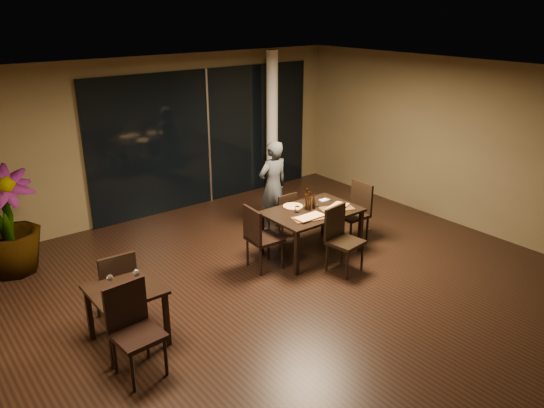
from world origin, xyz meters
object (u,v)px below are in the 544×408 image
at_px(side_table, 125,297).
at_px(chair_main_near, 341,235).
at_px(chair_side_near, 133,325).
at_px(bottle_b, 314,202).
at_px(chair_main_left, 260,235).
at_px(bottle_a, 309,201).
at_px(main_table, 312,215).
at_px(potted_plant, 7,222).
at_px(chair_side_far, 116,284).
at_px(bottle_c, 307,199).
at_px(chair_main_far, 284,213).
at_px(diner, 273,186).
at_px(chair_main_right, 356,209).

xyz_separation_m(side_table, chair_main_near, (3.36, -0.20, -0.06)).
xyz_separation_m(chair_side_near, bottle_b, (3.63, 1.09, 0.28)).
xyz_separation_m(chair_main_left, bottle_a, (0.98, -0.02, 0.33)).
distance_m(chair_side_near, bottle_b, 3.80).
height_order(side_table, bottle_b, bottle_b).
bearing_deg(main_table, bottle_b, 30.23).
height_order(potted_plant, bottle_a, potted_plant).
bearing_deg(chair_side_far, bottle_b, -175.37).
bearing_deg(chair_main_near, bottle_c, 81.27).
bearing_deg(potted_plant, chair_side_far, -72.79).
xyz_separation_m(side_table, chair_main_far, (3.41, 1.23, -0.15)).
distance_m(main_table, chair_main_left, 1.02).
height_order(chair_side_far, diner, diner).
relative_size(main_table, potted_plant, 0.91).
bearing_deg(main_table, chair_main_right, -5.45).
relative_size(chair_main_near, potted_plant, 0.62).
distance_m(side_table, chair_main_right, 4.35).
bearing_deg(chair_side_near, side_table, 70.13).
bearing_deg(main_table, diner, 84.95).
relative_size(side_table, chair_side_near, 0.75).
xyz_separation_m(side_table, diner, (3.50, 1.66, 0.20)).
xyz_separation_m(main_table, chair_side_far, (-3.32, -0.02, -0.11)).
bearing_deg(chair_main_right, main_table, -93.48).
bearing_deg(chair_main_left, main_table, -88.83).
bearing_deg(chair_side_far, potted_plant, -69.26).
bearing_deg(chair_main_left, chair_main_near, -123.45).
bearing_deg(chair_main_near, potted_plant, 135.16).
distance_m(chair_main_left, diner, 1.58).
bearing_deg(chair_side_far, chair_main_right, -177.35).
bearing_deg(bottle_a, bottle_c, 89.10).
height_order(chair_main_near, diner, diner).
bearing_deg(diner, potted_plant, -16.46).
distance_m(main_table, side_table, 3.44).
distance_m(potted_plant, bottle_a, 4.60).
bearing_deg(bottle_a, diner, 83.26).
height_order(main_table, chair_main_far, chair_main_far).
relative_size(chair_side_near, bottle_c, 3.02).
height_order(side_table, bottle_a, bottle_a).
bearing_deg(chair_main_left, bottle_a, -86.63).
relative_size(chair_side_far, diner, 0.61).
distance_m(main_table, chair_main_near, 0.71).
distance_m(diner, bottle_a, 1.13).
distance_m(chair_main_near, chair_side_near, 3.53).
bearing_deg(bottle_b, chair_side_near, -163.21).
bearing_deg(chair_side_near, chair_main_near, 1.47).
xyz_separation_m(chair_main_near, bottle_c, (0.01, 0.80, 0.36)).
bearing_deg(main_table, bottle_a, 126.97).
bearing_deg(chair_main_near, chair_main_far, 80.03).
relative_size(main_table, diner, 0.91).
distance_m(chair_side_near, potted_plant, 3.39).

